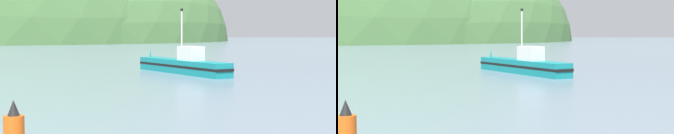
% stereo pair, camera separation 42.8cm
% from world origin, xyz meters
% --- Properties ---
extents(hill_far_center, '(173.29, 138.63, 92.34)m').
position_xyz_m(hill_far_center, '(-51.54, 200.65, 0.00)').
color(hill_far_center, '#47703D').
rests_on(hill_far_center, ground).
extents(fishing_boat_teal, '(6.79, 11.54, 5.48)m').
position_xyz_m(fishing_boat_teal, '(-1.04, 42.05, 0.72)').
color(fishing_boat_teal, '#147F84').
rests_on(fishing_boat_teal, ground).
extents(channel_buoy, '(0.65, 0.65, 1.40)m').
position_xyz_m(channel_buoy, '(-9.49, 15.92, 0.57)').
color(channel_buoy, '#E55914').
rests_on(channel_buoy, ground).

